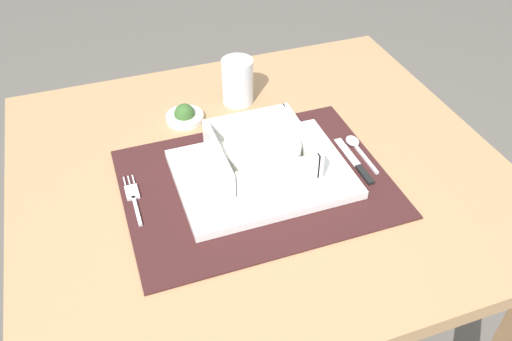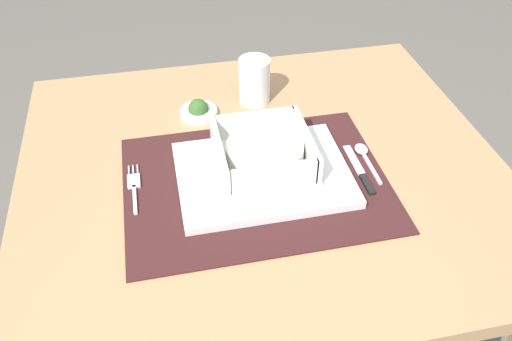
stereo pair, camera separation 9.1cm
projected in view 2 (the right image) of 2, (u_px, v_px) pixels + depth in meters
The scene contains 10 objects.
dining_table at pixel (262, 207), 1.04m from camera, with size 0.88×0.79×0.72m.
placemat at pixel (256, 183), 0.93m from camera, with size 0.46×0.35×0.00m, color #381919.
serving_plate at pixel (263, 174), 0.94m from camera, with size 0.30×0.22×0.02m, color white.
porridge_bowl at pixel (263, 154), 0.93m from camera, with size 0.16×0.16×0.06m.
fork at pixel (134, 185), 0.92m from camera, with size 0.02×0.13×0.00m.
spoon at pixel (363, 152), 0.99m from camera, with size 0.02×0.12×0.01m.
butter_knife at pixel (361, 172), 0.95m from camera, with size 0.01×0.13×0.01m.
bread_knife at pixel (346, 171), 0.95m from camera, with size 0.01×0.13×0.01m.
drinking_glass at pixel (254, 83), 1.11m from camera, with size 0.07×0.07×0.10m.
condiment_saucer at pixel (199, 111), 1.09m from camera, with size 0.08×0.08×0.04m.
Camera 2 is at (-0.16, -0.72, 1.35)m, focal length 37.28 mm.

